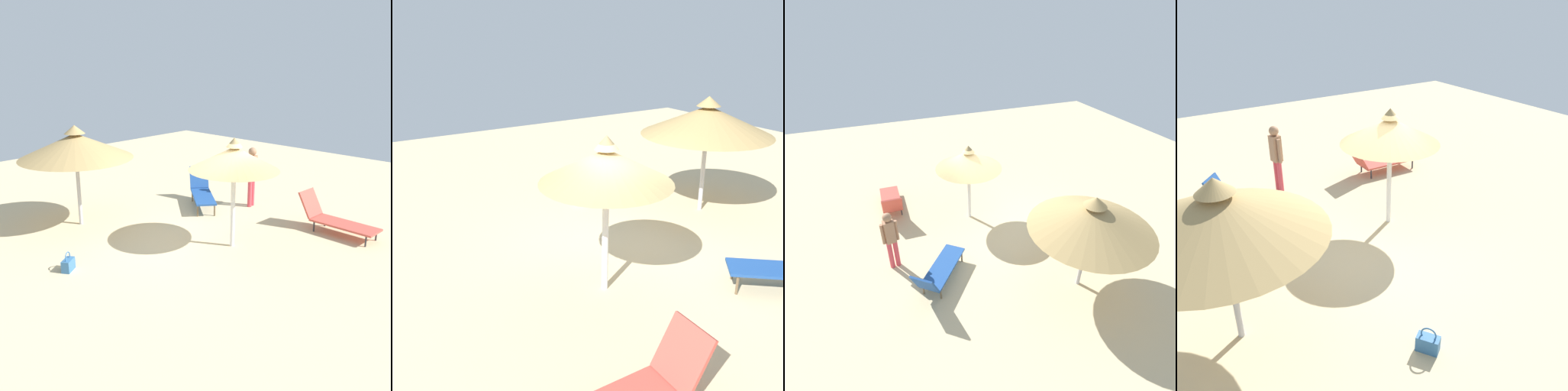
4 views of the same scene
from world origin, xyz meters
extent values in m
cube|color=beige|center=(0.00, 0.00, -0.05)|extent=(24.00, 24.00, 0.10)
cylinder|color=white|center=(0.57, -0.76, 1.08)|extent=(0.11, 0.11, 2.16)
cone|color=tan|center=(0.57, -0.76, 2.15)|extent=(2.11, 2.11, 0.54)
cone|color=tan|center=(0.57, -0.76, 2.52)|extent=(0.38, 0.38, 0.22)
cylinder|color=#B2B2B7|center=(-1.07, 3.15, 1.12)|extent=(0.10, 0.10, 2.24)
cone|color=tan|center=(-1.07, 3.15, 2.15)|extent=(2.96, 2.96, 0.65)
cone|color=tan|center=(-1.07, 3.15, 2.57)|extent=(0.53, 0.53, 0.22)
cube|color=#CC4C3F|center=(3.02, -2.43, 0.30)|extent=(0.71, 1.71, 0.05)
cylinder|color=#2D2D33|center=(3.27, -3.14, 0.14)|extent=(0.04, 0.04, 0.27)
cylinder|color=#2D2D33|center=(2.72, -3.13, 0.14)|extent=(0.04, 0.04, 0.27)
cylinder|color=#2D2D33|center=(3.32, -1.73, 0.14)|extent=(0.04, 0.04, 0.27)
cylinder|color=#2D2D33|center=(2.76, -1.71, 0.14)|extent=(0.04, 0.04, 0.27)
cube|color=#CC4C3F|center=(3.05, -1.41, 0.64)|extent=(0.67, 0.42, 0.67)
cube|color=#1E478C|center=(2.17, 1.65, 0.37)|extent=(1.52, 1.65, 0.05)
cylinder|color=brown|center=(1.90, 0.96, 0.17)|extent=(0.04, 0.04, 0.34)
cylinder|color=brown|center=(1.53, 1.27, 0.17)|extent=(0.04, 0.04, 0.34)
cylinder|color=brown|center=(2.81, 2.03, 0.17)|extent=(0.04, 0.04, 0.34)
cylinder|color=brown|center=(2.44, 2.34, 0.17)|extent=(0.04, 0.04, 0.34)
cube|color=#1E478C|center=(2.81, 2.41, 0.70)|extent=(0.66, 0.63, 0.64)
cylinder|color=#D83F4C|center=(3.41, 0.77, 0.44)|extent=(0.13, 0.13, 0.89)
cylinder|color=#D83F4C|center=(3.25, 0.75, 0.44)|extent=(0.13, 0.13, 0.89)
cube|color=#A57554|center=(3.33, 0.76, 1.22)|extent=(0.29, 0.26, 0.67)
sphere|color=#A57554|center=(3.33, 0.76, 1.67)|extent=(0.24, 0.24, 0.24)
cylinder|color=#A57554|center=(3.51, 0.78, 1.20)|extent=(0.09, 0.09, 0.61)
cylinder|color=#A57554|center=(3.15, 0.73, 1.20)|extent=(0.09, 0.09, 0.61)
cube|color=#336699|center=(-2.87, 0.93, 0.13)|extent=(0.38, 0.34, 0.26)
torus|color=#336699|center=(-2.87, 0.93, 0.31)|extent=(0.21, 0.16, 0.24)
camera|label=1|loc=(-7.67, -7.35, 4.51)|focal=43.44mm
camera|label=2|loc=(6.11, -4.68, 4.22)|focal=42.64mm
camera|label=3|loc=(3.46, 7.71, 6.36)|focal=28.87mm
camera|label=4|loc=(-6.21, 4.07, 4.86)|focal=38.42mm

